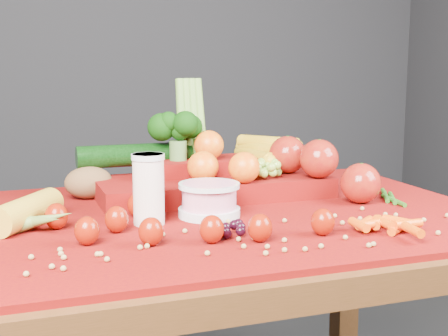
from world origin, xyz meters
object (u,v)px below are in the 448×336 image
object	(u,v)px
milk_glass	(149,187)
produce_mound	(227,170)
table	(227,262)
yogurt_bowl	(209,199)

from	to	relation	value
milk_glass	produce_mound	xyz separation A→B (m)	(0.23, 0.19, -0.01)
table	milk_glass	bearing A→B (deg)	-166.69
yogurt_bowl	produce_mound	distance (m)	0.20
table	produce_mound	world-z (taller)	produce_mound
milk_glass	produce_mound	size ratio (longest dim) A/B	0.22
table	milk_glass	xyz separation A→B (m)	(-0.17, -0.04, 0.18)
milk_glass	produce_mound	distance (m)	0.30
produce_mound	yogurt_bowl	bearing A→B (deg)	-120.00
milk_glass	yogurt_bowl	xyz separation A→B (m)	(0.13, 0.02, -0.04)
milk_glass	yogurt_bowl	size ratio (longest dim) A/B	1.09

